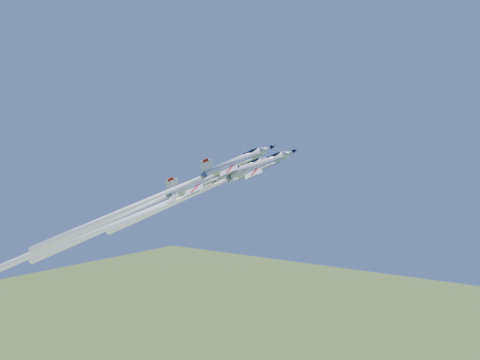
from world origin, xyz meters
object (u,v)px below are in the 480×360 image
Objects in this scene: jet_left at (156,207)px; jet_right at (157,196)px; jet_lead at (206,189)px; jet_slot at (97,226)px.

jet_left is 15.85m from jet_right.
jet_left is 1.21× the size of jet_right.
jet_lead is 0.56× the size of jet_slot.
jet_left reaches higher than jet_right.
jet_right is 0.71× the size of jet_slot.
jet_lead is 24.20m from jet_slot.
jet_left is 0.86× the size of jet_slot.
jet_slot is (-18.68, -13.19, -7.92)m from jet_lead.
jet_right is 17.79m from jet_slot.
jet_left reaches higher than jet_lead.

